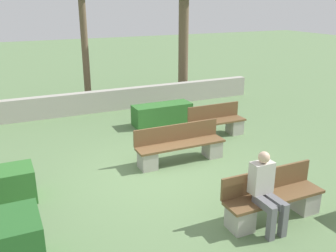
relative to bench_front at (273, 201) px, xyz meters
name	(u,v)px	position (x,y,z in m)	size (l,w,h in m)	color
ground_plane	(166,173)	(-0.93, 2.39, -0.33)	(60.00, 60.00, 0.00)	#607F51
perimeter_wall	(101,101)	(-0.93, 7.67, 0.02)	(11.51, 0.30, 0.71)	#ADA89E
bench_front	(273,201)	(0.00, 0.00, 0.00)	(1.86, 0.49, 0.86)	brown
bench_left_side	(180,148)	(-0.36, 2.83, 0.01)	(2.15, 0.48, 0.86)	brown
bench_right_side	(217,125)	(1.34, 3.95, -0.01)	(1.61, 0.48, 0.86)	brown
person_seated_man	(266,188)	(-0.31, -0.14, 0.39)	(0.38, 0.63, 1.32)	slate
hedge_block_near_right	(162,114)	(0.39, 5.55, -0.02)	(1.79, 0.63, 0.62)	#33702D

